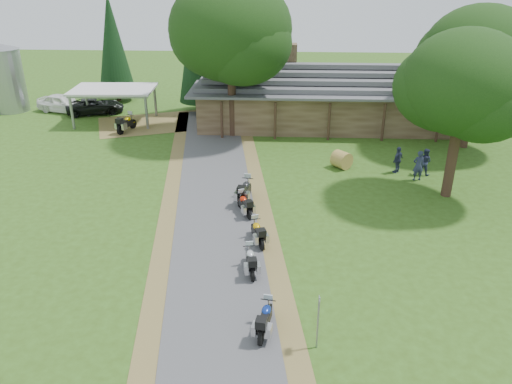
# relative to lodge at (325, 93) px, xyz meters

# --- Properties ---
(ground) EXTENTS (120.00, 120.00, 0.00)m
(ground) POSITION_rel_lodge_xyz_m (-6.00, -24.00, -2.45)
(ground) COLOR #345217
(ground) RESTS_ON ground
(driveway) EXTENTS (51.95, 51.95, 0.00)m
(driveway) POSITION_rel_lodge_xyz_m (-6.50, -20.00, -2.45)
(driveway) COLOR #4E4F51
(driveway) RESTS_ON ground
(lodge) EXTENTS (21.40, 9.40, 4.90)m
(lodge) POSITION_rel_lodge_xyz_m (0.00, 0.00, 0.00)
(lodge) COLOR brown
(lodge) RESTS_ON ground
(silo) EXTENTS (3.13, 3.13, 5.86)m
(silo) POSITION_rel_lodge_xyz_m (-27.67, 2.17, 0.48)
(silo) COLOR gray
(silo) RESTS_ON ground
(carport) EXTENTS (6.78, 4.71, 2.85)m
(carport) POSITION_rel_lodge_xyz_m (-17.26, -0.82, -1.03)
(carport) COLOR silver
(carport) RESTS_ON ground
(car_white_sedan) EXTENTS (4.25, 6.53, 2.01)m
(car_white_sedan) POSITION_rel_lodge_xyz_m (-22.90, 1.97, -1.44)
(car_white_sedan) COLOR white
(car_white_sedan) RESTS_ON ground
(car_dark_suv) EXTENTS (3.86, 5.76, 2.04)m
(car_dark_suv) POSITION_rel_lodge_xyz_m (-19.90, 1.64, -1.43)
(car_dark_suv) COLOR black
(car_dark_suv) RESTS_ON ground
(motorcycle_row_a) EXTENTS (0.87, 1.85, 1.22)m
(motorcycle_row_a) POSITION_rel_lodge_xyz_m (-3.98, -26.14, -1.84)
(motorcycle_row_a) COLOR navy
(motorcycle_row_a) RESTS_ON ground
(motorcycle_row_b) EXTENTS (0.86, 1.81, 1.19)m
(motorcycle_row_b) POSITION_rel_lodge_xyz_m (-4.74, -22.34, -1.85)
(motorcycle_row_b) COLOR #B7B9BF
(motorcycle_row_b) RESTS_ON ground
(motorcycle_row_c) EXTENTS (1.09, 1.85, 1.21)m
(motorcycle_row_c) POSITION_rel_lodge_xyz_m (-4.56, -19.87, -1.85)
(motorcycle_row_c) COLOR #DDA307
(motorcycle_row_c) RESTS_ON ground
(motorcycle_row_d) EXTENTS (1.24, 1.85, 1.21)m
(motorcycle_row_d) POSITION_rel_lodge_xyz_m (-5.40, -16.92, -1.85)
(motorcycle_row_d) COLOR red
(motorcycle_row_d) RESTS_ON ground
(motorcycle_row_e) EXTENTS (1.01, 2.13, 1.40)m
(motorcycle_row_e) POSITION_rel_lodge_xyz_m (-5.47, -15.38, -1.75)
(motorcycle_row_e) COLOR black
(motorcycle_row_e) RESTS_ON ground
(motorcycle_carport_a) EXTENTS (1.35, 2.25, 1.47)m
(motorcycle_carport_a) POSITION_rel_lodge_xyz_m (-15.69, -3.27, -1.72)
(motorcycle_carport_a) COLOR #C6A806
(motorcycle_carport_a) RESTS_ON ground
(person_a) EXTENTS (0.71, 0.56, 2.23)m
(person_a) POSITION_rel_lodge_xyz_m (4.82, -11.88, -1.34)
(person_a) COLOR #2E3553
(person_a) RESTS_ON ground
(person_b) EXTENTS (0.70, 0.68, 2.00)m
(person_b) POSITION_rel_lodge_xyz_m (5.46, -10.93, -1.45)
(person_b) COLOR #2E3553
(person_b) RESTS_ON ground
(person_c) EXTENTS (0.68, 0.70, 2.00)m
(person_c) POSITION_rel_lodge_xyz_m (3.84, -10.71, -1.45)
(person_c) COLOR #2E3553
(person_c) RESTS_ON ground
(hay_bale) EXTENTS (1.51, 1.50, 1.11)m
(hay_bale) POSITION_rel_lodge_xyz_m (0.40, -10.11, -1.89)
(hay_bale) COLOR olive
(hay_bale) RESTS_ON ground
(sign_post) EXTENTS (0.38, 0.06, 2.11)m
(sign_post) POSITION_rel_lodge_xyz_m (-2.17, -26.91, -1.40)
(sign_post) COLOR gray
(sign_post) RESTS_ON ground
(oak_lodge_left) EXTENTS (8.75, 8.75, 12.72)m
(oak_lodge_left) POSITION_rel_lodge_xyz_m (-7.28, -3.77, 3.91)
(oak_lodge_left) COLOR black
(oak_lodge_left) RESTS_ON ground
(oak_lodge_right) EXTENTS (7.64, 7.64, 10.59)m
(oak_lodge_right) POSITION_rel_lodge_xyz_m (9.65, -5.56, 2.84)
(oak_lodge_right) COLOR black
(oak_lodge_right) RESTS_ON ground
(oak_driveway) EXTENTS (6.56, 6.56, 10.45)m
(oak_driveway) POSITION_rel_lodge_xyz_m (5.97, -14.04, 2.77)
(oak_driveway) COLOR black
(oak_driveway) RESTS_ON ground
(cedar_near) EXTENTS (3.87, 3.87, 12.06)m
(cedar_near) POSITION_rel_lodge_xyz_m (-10.62, 2.74, 3.58)
(cedar_near) COLOR black
(cedar_near) RESTS_ON ground
(cedar_far) EXTENTS (3.38, 3.38, 9.81)m
(cedar_far) POSITION_rel_lodge_xyz_m (-19.22, 6.18, 2.45)
(cedar_far) COLOR black
(cedar_far) RESTS_ON ground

